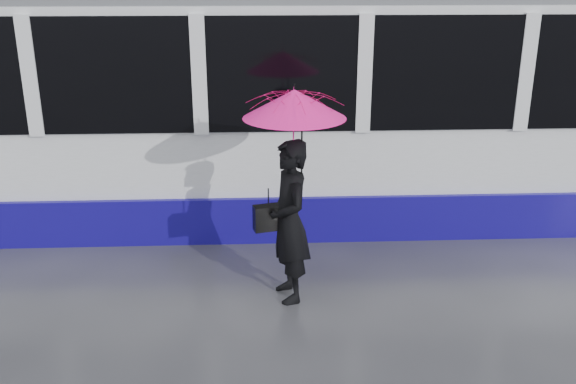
{
  "coord_description": "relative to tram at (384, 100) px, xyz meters",
  "views": [
    {
      "loc": [
        0.45,
        -6.48,
        3.48
      ],
      "look_at": [
        0.77,
        0.15,
        1.1
      ],
      "focal_mm": 40.0,
      "sensor_mm": 36.0,
      "label": 1
    }
  ],
  "objects": [
    {
      "name": "woman",
      "position": [
        -1.49,
        -2.7,
        -0.75
      ],
      "size": [
        0.57,
        0.73,
        1.78
      ],
      "primitive_type": "imported",
      "rotation": [
        0.0,
        0.0,
        -1.32
      ],
      "color": "black",
      "rests_on": "ground"
    },
    {
      "name": "ground",
      "position": [
        -2.25,
        -2.5,
        -1.64
      ],
      "size": [
        90.0,
        90.0,
        0.0
      ],
      "primitive_type": "plane",
      "color": "#2B2B30",
      "rests_on": "ground"
    },
    {
      "name": "handbag",
      "position": [
        -1.71,
        -2.68,
        -0.7
      ],
      "size": [
        0.34,
        0.21,
        0.46
      ],
      "rotation": [
        0.0,
        0.0,
        0.25
      ],
      "color": "black",
      "rests_on": "ground"
    },
    {
      "name": "umbrella",
      "position": [
        -1.44,
        -2.7,
        0.32
      ],
      "size": [
        1.27,
        1.27,
        1.2
      ],
      "rotation": [
        0.0,
        0.0,
        0.25
      ],
      "color": "#FF156E",
      "rests_on": "ground"
    },
    {
      "name": "tram",
      "position": [
        0.0,
        0.0,
        0.0
      ],
      "size": [
        26.0,
        2.56,
        3.35
      ],
      "color": "white",
      "rests_on": "ground"
    },
    {
      "name": "rails",
      "position": [
        -2.25,
        -0.0,
        -1.63
      ],
      "size": [
        34.0,
        1.51,
        0.02
      ],
      "color": "#3F3D38",
      "rests_on": "ground"
    }
  ]
}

